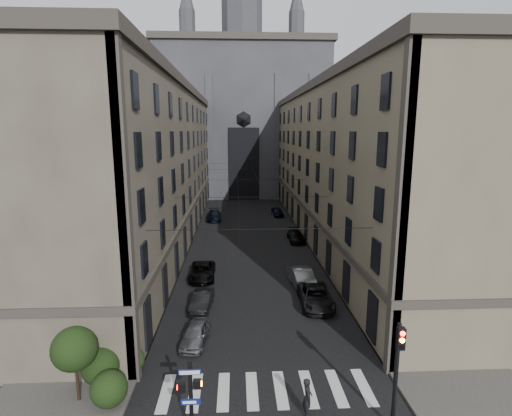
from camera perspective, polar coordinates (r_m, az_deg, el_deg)
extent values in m
cube|color=#383533|center=(52.35, -12.70, -4.07)|extent=(7.00, 80.00, 0.15)
cube|color=#383533|center=(52.94, 10.35, -3.81)|extent=(7.00, 80.00, 0.15)
cube|color=beige|center=(23.17, 1.47, -24.53)|extent=(11.00, 3.20, 0.01)
cube|color=#474136|center=(51.42, -16.43, 5.59)|extent=(13.00, 60.00, 18.00)
cube|color=#38332D|center=(51.46, -17.02, 16.06)|extent=(13.60, 60.60, 0.90)
cube|color=#38332D|center=(52.06, -16.15, 0.33)|extent=(13.40, 60.30, 0.50)
cube|color=brown|center=(52.19, 13.92, 5.79)|extent=(13.00, 60.00, 18.00)
cube|color=#38332D|center=(52.22, 14.42, 16.11)|extent=(13.60, 60.60, 0.90)
cube|color=#38332D|center=(52.82, 13.68, 0.61)|extent=(13.40, 60.30, 0.50)
cube|color=#2D2D33|center=(88.82, -1.93, 12.02)|extent=(34.00, 22.00, 30.00)
cube|color=#38332D|center=(90.42, -2.00, 21.89)|extent=(35.00, 23.00, 1.20)
cylinder|color=#2D2D33|center=(91.86, -2.03, 25.87)|extent=(8.40, 8.40, 14.00)
cone|color=#2D2D33|center=(89.33, -9.85, 25.83)|extent=(3.20, 3.20, 13.00)
cone|color=#2D2D33|center=(89.70, 5.84, 25.86)|extent=(3.20, 3.20, 13.00)
cube|color=black|center=(78.03, -1.76, 6.27)|extent=(6.00, 0.30, 14.00)
cylinder|color=black|center=(19.23, -9.25, -25.79)|extent=(0.18, 0.18, 4.00)
cube|color=orange|center=(18.68, -8.41, -23.61)|extent=(0.34, 0.24, 0.38)
cube|color=#FF0C07|center=(18.95, -10.53, -23.86)|extent=(0.34, 0.24, 0.38)
cube|color=navy|center=(18.24, -9.46, -22.12)|extent=(0.95, 0.05, 0.24)
cube|color=navy|center=(19.04, -9.31, -25.66)|extent=(0.85, 0.05, 0.27)
cylinder|color=black|center=(20.44, 19.33, -21.81)|extent=(0.20, 0.20, 5.20)
cube|color=black|center=(19.27, 19.98, -17.12)|extent=(0.34, 0.30, 1.00)
cylinder|color=#FF0C07|center=(19.00, 20.23, -16.49)|extent=(0.22, 0.05, 0.22)
cylinder|color=orange|center=(19.14, 20.17, -17.34)|extent=(0.22, 0.05, 0.22)
cylinder|color=black|center=(19.29, 20.10, -18.18)|extent=(0.22, 0.05, 0.22)
sphere|color=black|center=(22.61, -20.25, -23.07)|extent=(1.80, 1.80, 1.80)
sphere|color=black|center=(24.28, -21.34, -20.31)|extent=(2.00, 2.00, 2.00)
sphere|color=black|center=(24.88, -17.27, -20.02)|extent=(1.40, 1.40, 1.40)
cylinder|color=black|center=(23.37, -24.19, -21.29)|extent=(0.16, 0.16, 2.40)
sphere|color=black|center=(22.58, -24.52, -17.83)|extent=(2.20, 2.20, 2.20)
cylinder|color=black|center=(24.58, 0.68, -3.05)|extent=(14.00, 0.03, 0.03)
cylinder|color=black|center=(36.32, -0.47, 1.56)|extent=(14.00, 0.03, 0.03)
cylinder|color=black|center=(49.18, -1.10, 4.05)|extent=(14.00, 0.03, 0.03)
cylinder|color=black|center=(62.10, -1.47, 5.51)|extent=(14.00, 0.03, 0.03)
cylinder|color=black|center=(74.05, -1.70, 6.41)|extent=(14.00, 0.03, 0.03)
cylinder|color=black|center=(50.20, -2.62, 3.73)|extent=(0.03, 60.00, 0.03)
cylinder|color=black|center=(50.28, 0.35, 3.75)|extent=(0.03, 60.00, 0.03)
imported|color=slate|center=(27.14, -8.66, -17.34)|extent=(1.98, 3.91, 1.28)
imported|color=black|center=(31.66, -7.73, -12.97)|extent=(1.75, 4.07, 1.30)
imported|color=black|center=(37.60, -7.67, -8.96)|extent=(2.36, 4.96, 1.37)
imported|color=black|center=(61.11, -6.01, -1.05)|extent=(2.34, 5.19, 1.48)
imported|color=slate|center=(35.47, 6.66, -9.98)|extent=(2.22, 5.02, 1.60)
imported|color=black|center=(32.21, 8.51, -12.40)|extent=(2.66, 5.41, 1.48)
imported|color=black|center=(49.49, 5.74, -4.03)|extent=(1.92, 4.59, 1.32)
imported|color=black|center=(63.88, 3.06, -0.54)|extent=(1.93, 4.06, 1.34)
imported|color=black|center=(21.20, 7.35, -25.23)|extent=(0.49, 0.73, 1.95)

